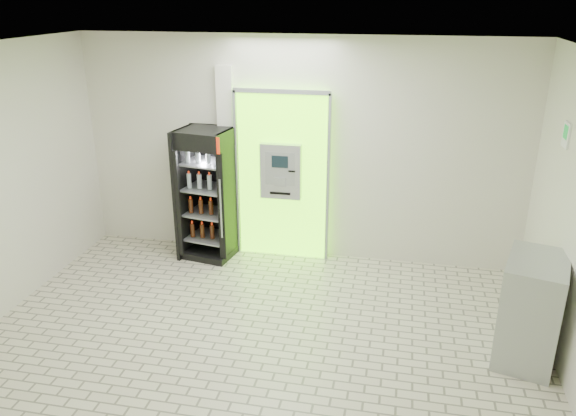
# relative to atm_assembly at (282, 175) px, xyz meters

# --- Properties ---
(ground) EXTENTS (6.00, 6.00, 0.00)m
(ground) POSITION_rel_atm_assembly_xyz_m (0.20, -2.41, -1.17)
(ground) COLOR beige
(ground) RESTS_ON ground
(room_shell) EXTENTS (6.00, 6.00, 6.00)m
(room_shell) POSITION_rel_atm_assembly_xyz_m (0.20, -2.41, 0.67)
(room_shell) COLOR beige
(room_shell) RESTS_ON ground
(atm_assembly) EXTENTS (1.30, 0.24, 2.33)m
(atm_assembly) POSITION_rel_atm_assembly_xyz_m (0.00, 0.00, 0.00)
(atm_assembly) COLOR #72FF12
(atm_assembly) RESTS_ON ground
(pillar) EXTENTS (0.22, 0.11, 2.60)m
(pillar) POSITION_rel_atm_assembly_xyz_m (-0.78, 0.04, 0.13)
(pillar) COLOR silver
(pillar) RESTS_ON ground
(beverage_cooler) EXTENTS (0.77, 0.73, 1.81)m
(beverage_cooler) POSITION_rel_atm_assembly_xyz_m (-1.00, -0.22, -0.30)
(beverage_cooler) COLOR black
(beverage_cooler) RESTS_ON ground
(steel_cabinet) EXTENTS (0.75, 0.93, 1.09)m
(steel_cabinet) POSITION_rel_atm_assembly_xyz_m (2.92, -1.88, -0.63)
(steel_cabinet) COLOR #A4A7AC
(steel_cabinet) RESTS_ON ground
(exit_sign) EXTENTS (0.02, 0.22, 0.26)m
(exit_sign) POSITION_rel_atm_assembly_xyz_m (3.19, -1.01, 0.95)
(exit_sign) COLOR white
(exit_sign) RESTS_ON room_shell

